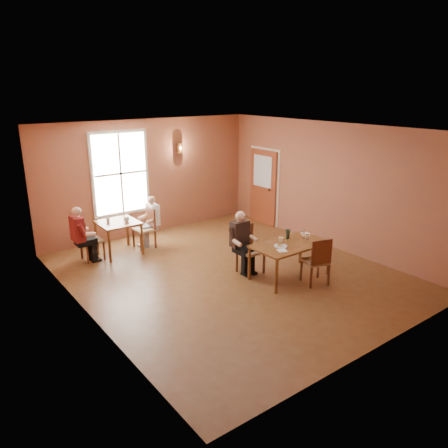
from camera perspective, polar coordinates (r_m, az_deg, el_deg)
ground at (r=9.26m, az=0.74°, el=-6.51°), size 6.00×7.00×0.01m
wall_back at (r=11.66m, az=-9.80°, el=6.04°), size 6.00×0.04×3.00m
wall_front at (r=6.48m, az=20.01°, el=-4.11°), size 6.00×0.04×3.00m
wall_left at (r=7.40m, az=-17.98°, el=-1.24°), size 0.04×7.00×3.00m
wall_right at (r=10.80m, az=13.56°, el=4.89°), size 0.04×7.00×3.00m
ceiling at (r=8.50m, az=0.83°, el=12.31°), size 6.00×7.00×0.04m
window at (r=11.24m, az=-13.38°, el=6.44°), size 1.36×0.10×1.96m
door at (r=12.41m, az=5.10°, el=4.79°), size 0.12×1.04×2.10m
wall_sconce at (r=11.89m, az=-5.84°, el=9.84°), size 0.16×0.16×0.28m
main_table at (r=9.08m, az=8.55°, el=-4.72°), size 1.56×0.88×0.73m
chair_diner_main at (r=9.15m, az=3.49°, el=-3.42°), size 0.45×0.45×1.01m
diner_main at (r=9.08m, az=3.62°, el=-2.73°), size 0.51×0.51×1.27m
chair_empty at (r=8.85m, az=11.86°, el=-4.65°), size 0.54×0.54×0.98m
plate_food at (r=8.75m, az=7.40°, el=-2.82°), size 0.36×0.36×0.03m
sandwich at (r=8.88m, az=7.43°, el=-2.22°), size 0.13×0.13×0.12m
goblet_a at (r=9.25m, az=10.26°, el=-1.27°), size 0.10×0.10×0.21m
goblet_c at (r=9.00m, az=10.81°, el=-1.85°), size 0.09×0.09×0.20m
menu_stand at (r=9.20m, az=8.34°, el=-1.31°), size 0.13×0.10×0.20m
knife at (r=8.72m, az=9.58°, el=-3.12°), size 0.22×0.05×0.00m
napkin at (r=8.55m, az=7.59°, el=-3.44°), size 0.23×0.23×0.01m
side_plate at (r=9.56m, az=10.57°, el=-1.27°), size 0.26×0.26×0.02m
second_table at (r=10.52m, az=-13.55°, el=-1.74°), size 0.88×0.88×0.78m
chair_diner_white at (r=10.74m, az=-10.43°, el=-0.57°), size 0.43×0.43×0.98m
diner_white at (r=10.72m, az=-10.31°, el=0.01°), size 0.48×0.48×1.20m
chair_diner_maroon at (r=10.27m, az=-16.90°, el=-1.93°), size 0.43×0.43×0.97m
diner_maroon at (r=10.22m, az=-17.13°, el=-1.17°), size 0.51×0.51×1.27m
cup_a at (r=10.39m, az=-12.60°, el=0.60°), size 0.14×0.14×0.10m
cup_b at (r=10.44m, az=-14.91°, el=0.49°), size 0.11×0.11×0.09m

